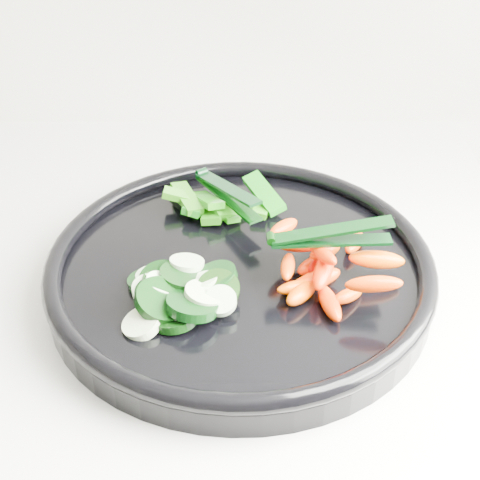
{
  "coord_description": "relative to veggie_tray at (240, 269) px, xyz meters",
  "views": [
    {
      "loc": [
        0.7,
        1.11,
        1.35
      ],
      "look_at": [
        0.7,
        1.63,
        0.99
      ],
      "focal_mm": 50.0,
      "sensor_mm": 36.0,
      "label": 1
    }
  ],
  "objects": [
    {
      "name": "pepper_pile",
      "position": [
        -0.02,
        0.1,
        0.01
      ],
      "size": [
        0.13,
        0.08,
        0.04
      ],
      "color": "#256F0A",
      "rests_on": "veggie_tray"
    },
    {
      "name": "cucumber_pile",
      "position": [
        -0.06,
        -0.05,
        0.01
      ],
      "size": [
        0.12,
        0.12,
        0.04
      ],
      "color": "black",
      "rests_on": "veggie_tray"
    },
    {
      "name": "carrot_pile",
      "position": [
        0.08,
        -0.02,
        0.02
      ],
      "size": [
        0.13,
        0.14,
        0.05
      ],
      "color": "#EE4200",
      "rests_on": "veggie_tray"
    },
    {
      "name": "veggie_tray",
      "position": [
        0.0,
        0.0,
        0.0
      ],
      "size": [
        0.47,
        0.47,
        0.04
      ],
      "color": "black",
      "rests_on": "counter"
    },
    {
      "name": "tong_carrot",
      "position": [
        0.08,
        -0.02,
        0.05
      ],
      "size": [
        0.11,
        0.02,
        0.02
      ],
      "color": "black",
      "rests_on": "carrot_pile"
    },
    {
      "name": "tong_pepper",
      "position": [
        -0.01,
        0.1,
        0.03
      ],
      "size": [
        0.07,
        0.1,
        0.02
      ],
      "color": "black",
      "rests_on": "pepper_pile"
    }
  ]
}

